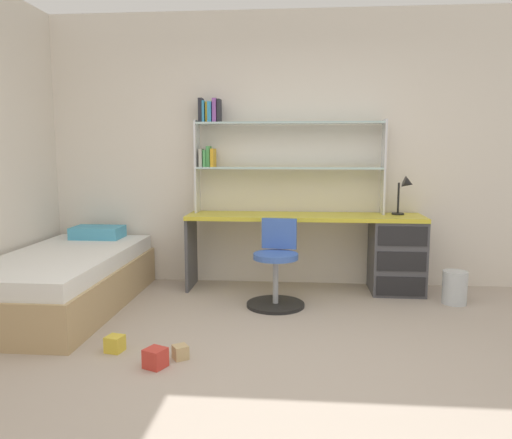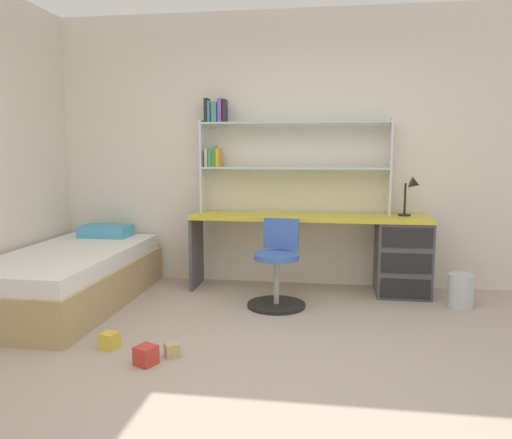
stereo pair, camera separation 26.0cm
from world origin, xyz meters
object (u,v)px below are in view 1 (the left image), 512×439
(waste_bin, at_px, (455,287))
(desk_lamp, at_px, (406,189))
(toy_block_yellow_2, at_px, (115,344))
(desk, at_px, (369,248))
(toy_block_red_0, at_px, (155,358))
(swivel_chair, at_px, (276,272))
(bed_platform, at_px, (65,280))
(toy_block_natural_1, at_px, (180,352))
(bookshelf_hutch, at_px, (266,146))

(waste_bin, bearing_deg, desk_lamp, 132.93)
(toy_block_yellow_2, bearing_deg, desk, 41.15)
(desk, relative_size, toy_block_red_0, 18.66)
(swivel_chair, distance_m, bed_platform, 1.88)
(toy_block_natural_1, relative_size, toy_block_yellow_2, 0.83)
(waste_bin, bearing_deg, desk, 154.09)
(toy_block_yellow_2, bearing_deg, swivel_chair, 47.48)
(desk, distance_m, toy_block_natural_1, 2.35)
(bed_platform, xyz_separation_m, waste_bin, (3.49, 0.41, -0.10))
(bed_platform, distance_m, waste_bin, 3.51)
(swivel_chair, bearing_deg, bed_platform, -173.46)
(swivel_chair, bearing_deg, toy_block_natural_1, -115.09)
(desk_lamp, xyz_separation_m, waste_bin, (0.39, -0.42, -0.86))
(desk_lamp, relative_size, waste_bin, 1.27)
(desk, relative_size, bed_platform, 1.12)
(toy_block_red_0, bearing_deg, desk, 50.41)
(desk, height_order, swivel_chair, swivel_chair)
(swivel_chair, relative_size, bed_platform, 0.37)
(waste_bin, relative_size, toy_block_yellow_2, 2.71)
(desk_lamp, distance_m, toy_block_red_0, 2.95)
(desk, distance_m, bookshelf_hutch, 1.45)
(bookshelf_hutch, bearing_deg, bed_platform, -152.42)
(bed_platform, bearing_deg, desk_lamp, 14.82)
(desk_lamp, xyz_separation_m, toy_block_red_0, (-1.95, -2.00, -0.95))
(bed_platform, height_order, toy_block_red_0, bed_platform)
(bed_platform, relative_size, toy_block_natural_1, 22.35)
(waste_bin, height_order, toy_block_yellow_2, waste_bin)
(swivel_chair, xyz_separation_m, bed_platform, (-1.87, -0.21, -0.06))
(bed_platform, distance_m, toy_block_natural_1, 1.66)
(bookshelf_hutch, distance_m, waste_bin, 2.24)
(swivel_chair, height_order, waste_bin, swivel_chair)
(bookshelf_hutch, distance_m, toy_block_yellow_2, 2.49)
(waste_bin, bearing_deg, bookshelf_hutch, 164.30)
(bookshelf_hutch, height_order, toy_block_natural_1, bookshelf_hutch)
(desk, distance_m, swivel_chair, 1.05)
(toy_block_yellow_2, bearing_deg, bed_platform, 130.32)
(swivel_chair, relative_size, toy_block_natural_1, 8.34)
(toy_block_yellow_2, bearing_deg, waste_bin, 26.75)
(toy_block_natural_1, height_order, toy_block_yellow_2, toy_block_yellow_2)
(desk, height_order, waste_bin, desk)
(desk_lamp, distance_m, toy_block_natural_1, 2.77)
(desk, xyz_separation_m, waste_bin, (0.73, -0.35, -0.29))
(desk_lamp, height_order, bed_platform, desk_lamp)
(desk, relative_size, bookshelf_hutch, 1.22)
(swivel_chair, height_order, toy_block_natural_1, swivel_chair)
(toy_block_red_0, bearing_deg, toy_block_yellow_2, 147.25)
(bed_platform, height_order, waste_bin, bed_platform)
(toy_block_red_0, bearing_deg, desk_lamp, 45.75)
(desk, xyz_separation_m, bed_platform, (-2.76, -0.76, -0.19))
(desk, relative_size, waste_bin, 7.67)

